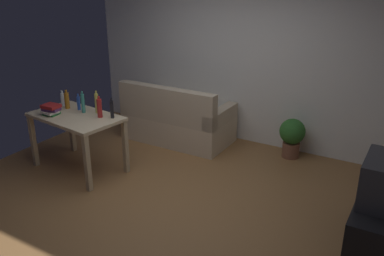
% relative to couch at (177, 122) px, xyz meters
% --- Properties ---
extents(ground_plane, '(5.20, 4.40, 0.02)m').
position_rel_couch_xyz_m(ground_plane, '(0.82, -1.59, -0.32)').
color(ground_plane, olive).
extents(wall_rear, '(5.20, 0.10, 2.70)m').
position_rel_couch_xyz_m(wall_rear, '(0.82, 0.61, 1.04)').
color(wall_rear, white).
rests_on(wall_rear, ground_plane).
extents(couch, '(1.61, 0.84, 0.92)m').
position_rel_couch_xyz_m(couch, '(0.00, 0.00, 0.00)').
color(couch, beige).
rests_on(couch, ground_plane).
extents(tv_stand, '(0.44, 1.10, 0.48)m').
position_rel_couch_xyz_m(tv_stand, '(3.07, -1.24, -0.07)').
color(tv_stand, black).
rests_on(tv_stand, ground_plane).
extents(desk, '(1.28, 0.84, 0.76)m').
position_rel_couch_xyz_m(desk, '(-0.59, -1.48, 0.34)').
color(desk, '#C6B28E').
rests_on(desk, ground_plane).
extents(potted_plant, '(0.36, 0.36, 0.57)m').
position_rel_couch_xyz_m(potted_plant, '(1.73, 0.31, 0.02)').
color(potted_plant, brown).
rests_on(potted_plant, ground_plane).
extents(bottle_clear, '(0.05, 0.05, 0.21)m').
position_rel_couch_xyz_m(bottle_clear, '(-1.03, -1.27, 0.54)').
color(bottle_clear, silver).
rests_on(bottle_clear, desk).
extents(bottle_amber, '(0.06, 0.06, 0.26)m').
position_rel_couch_xyz_m(bottle_amber, '(-0.89, -1.33, 0.56)').
color(bottle_amber, '#9E6019').
rests_on(bottle_amber, desk).
extents(bottle_blue, '(0.04, 0.04, 0.22)m').
position_rel_couch_xyz_m(bottle_blue, '(-0.71, -1.29, 0.55)').
color(bottle_blue, '#2347A3').
rests_on(bottle_blue, desk).
extents(bottle_tall, '(0.05, 0.05, 0.29)m').
position_rel_couch_xyz_m(bottle_tall, '(-0.58, -1.34, 0.58)').
color(bottle_tall, teal).
rests_on(bottle_tall, desk).
extents(bottle_squat, '(0.05, 0.05, 0.30)m').
position_rel_couch_xyz_m(bottle_squat, '(-0.41, -1.26, 0.58)').
color(bottle_squat, '#BCB24C').
rests_on(bottle_squat, desk).
extents(bottle_red, '(0.06, 0.06, 0.28)m').
position_rel_couch_xyz_m(bottle_red, '(-0.27, -1.37, 0.57)').
color(bottle_red, '#AD2323').
rests_on(bottle_red, desk).
extents(bottle_dark, '(0.05, 0.05, 0.26)m').
position_rel_couch_xyz_m(bottle_dark, '(-0.11, -1.31, 0.57)').
color(bottle_dark, black).
rests_on(bottle_dark, desk).
extents(book_stack, '(0.24, 0.20, 0.14)m').
position_rel_couch_xyz_m(book_stack, '(-0.87, -1.62, 0.52)').
color(book_stack, '#236B33').
rests_on(book_stack, desk).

